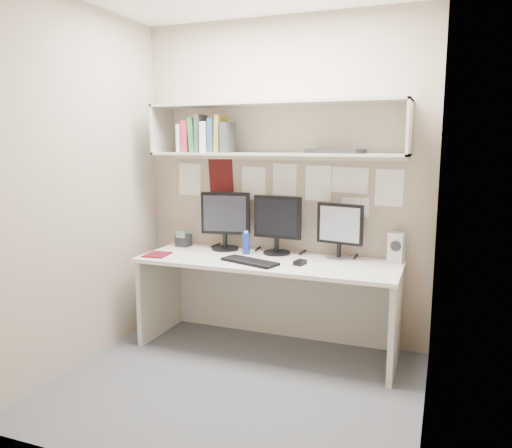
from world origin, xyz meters
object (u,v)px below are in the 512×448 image
at_px(desk, 268,305).
at_px(keyboard, 250,262).
at_px(monitor_right, 340,229).
at_px(monitor_left, 225,219).
at_px(maroon_notebook, 157,255).
at_px(speaker, 396,247).
at_px(desk_phone, 184,240).
at_px(monitor_center, 277,222).

relative_size(desk, keyboard, 4.45).
bearing_deg(monitor_right, keyboard, -135.76).
height_order(desk, monitor_left, monitor_left).
bearing_deg(maroon_notebook, monitor_left, 38.57).
height_order(speaker, desk_phone, speaker).
xyz_separation_m(monitor_right, speaker, (0.42, 0.04, -0.12)).
height_order(monitor_center, speaker, monitor_center).
xyz_separation_m(desk, speaker, (0.93, 0.26, 0.48)).
relative_size(monitor_right, desk_phone, 3.02).
height_order(keyboard, desk_phone, desk_phone).
bearing_deg(monitor_right, desk_phone, -167.81).
height_order(monitor_left, monitor_right, monitor_left).
relative_size(monitor_right, keyboard, 0.95).
distance_m(desk, maroon_notebook, 0.96).
height_order(monitor_right, keyboard, monitor_right).
bearing_deg(desk, maroon_notebook, -167.96).
distance_m(monitor_right, speaker, 0.44).
bearing_deg(keyboard, monitor_left, 152.89).
height_order(monitor_center, desk_phone, monitor_center).
bearing_deg(monitor_center, monitor_left, -174.93).
xyz_separation_m(maroon_notebook, desk_phone, (0.02, 0.39, 0.05)).
bearing_deg(speaker, desk, -156.67).
xyz_separation_m(monitor_left, keyboard, (0.37, -0.38, -0.25)).
xyz_separation_m(monitor_left, speaker, (1.38, 0.04, -0.15)).
distance_m(desk, desk_phone, 0.97).
height_order(keyboard, maroon_notebook, keyboard).
bearing_deg(maroon_notebook, speaker, 8.29).
height_order(monitor_right, desk_phone, monitor_right).
relative_size(keyboard, maroon_notebook, 2.11).
bearing_deg(desk, monitor_right, 23.41).
relative_size(desk, speaker, 8.95).
height_order(monitor_right, speaker, monitor_right).
bearing_deg(desk_phone, monitor_left, 9.62).
xyz_separation_m(desk, keyboard, (-0.09, -0.16, 0.37)).
bearing_deg(speaker, maroon_notebook, -158.45).
relative_size(monitor_center, maroon_notebook, 2.20).
relative_size(desk, maroon_notebook, 9.39).
bearing_deg(monitor_left, maroon_notebook, -146.23).
bearing_deg(speaker, keyboard, -149.75).
distance_m(monitor_right, desk_phone, 1.37).
relative_size(monitor_center, speaker, 2.09).
distance_m(desk, monitor_left, 0.80).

